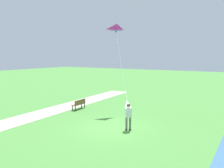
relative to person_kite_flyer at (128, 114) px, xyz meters
name	(u,v)px	position (x,y,z in m)	size (l,w,h in m)	color
ground_plane	(112,128)	(1.13, 0.15, -1.05)	(120.00, 120.00, 0.00)	#4C8E3D
walkway_path	(20,120)	(7.96, 2.15, -1.04)	(2.40, 32.00, 0.02)	#B7AD99
person_kite_flyer	(128,114)	(0.00, 0.00, 0.00)	(0.57, 0.61, 1.83)	#232328
flying_kite	(117,29)	(3.20, -3.94, 5.88)	(3.53, 4.29, 5.56)	#E02D9E
park_bench_near_walkway	(79,104)	(6.47, -2.90, -0.54)	(0.49, 1.52, 0.88)	brown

